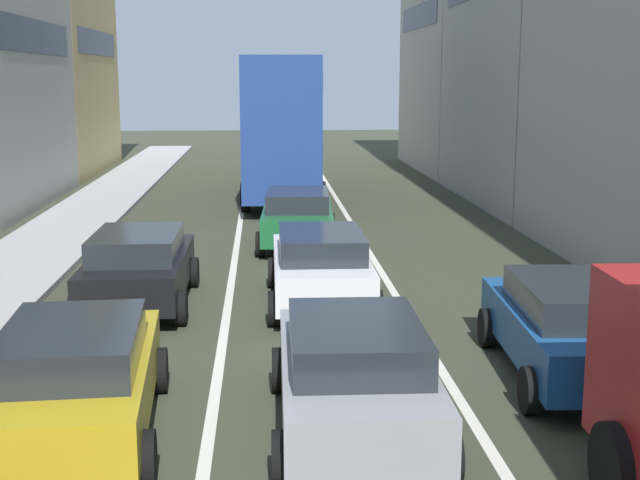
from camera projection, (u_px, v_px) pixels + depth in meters
name	position (u px, v px, depth m)	size (l,w,h in m)	color
sidewalk_left	(47.00, 244.00, 22.83)	(2.60, 64.00, 0.14)	#A8A8A8
lane_stripe_left	(237.00, 244.00, 23.17)	(0.16, 60.00, 0.01)	silver
lane_stripe_right	(363.00, 242.00, 23.39)	(0.16, 60.00, 0.01)	silver
sedan_centre_lane_second	(354.00, 372.00, 10.75)	(2.11, 4.32, 1.49)	gray
wagon_left_lane_second	(76.00, 377.00, 10.58)	(2.28, 4.40, 1.49)	#B29319
hatchback_centre_lane_third	(321.00, 265.00, 16.85)	(2.09, 4.31, 1.49)	silver
sedan_left_lane_third	(139.00, 266.00, 16.78)	(2.06, 4.30, 1.49)	black
coupe_centre_lane_fourth	(298.00, 216.00, 22.80)	(2.23, 4.38, 1.49)	#19592D
sedan_right_lane_behind_truck	(571.00, 326.00, 12.77)	(2.27, 4.40, 1.49)	#194C8C
bus_mid_queue_primary	(284.00, 121.00, 31.29)	(3.13, 10.60, 5.06)	navy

